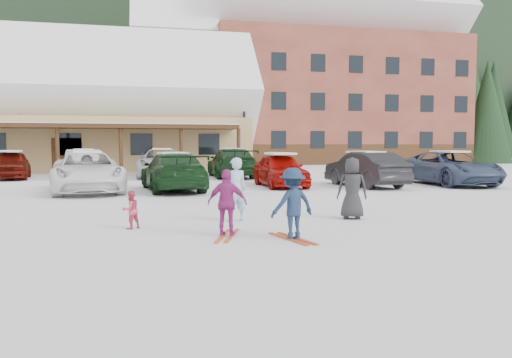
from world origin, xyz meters
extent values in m
plane|color=white|center=(0.00, 0.00, 0.00)|extent=(160.00, 160.00, 0.00)
cube|color=black|center=(0.00, 85.00, 19.00)|extent=(300.00, 70.00, 38.00)
cube|color=tan|center=(-9.00, 28.00, 1.80)|extent=(28.00, 10.00, 3.60)
cube|color=#422814|center=(-9.00, 21.80, 2.90)|extent=(25.20, 2.60, 0.25)
cube|color=white|center=(-9.00, 28.00, 5.54)|extent=(29.12, 9.69, 9.69)
cube|color=brown|center=(16.00, 38.00, 6.00)|extent=(24.00, 14.00, 12.00)
cube|color=brown|center=(0.50, 38.00, 4.50)|extent=(7.00, 12.60, 9.00)
cube|color=white|center=(16.00, 38.00, 14.69)|extent=(24.96, 13.57, 13.57)
cube|color=#422814|center=(16.00, 31.04, 0.90)|extent=(24.00, 0.10, 1.80)
cylinder|color=black|center=(4.73, 24.63, 2.98)|extent=(0.16, 0.16, 5.96)
cube|color=black|center=(4.73, 24.63, 6.08)|extent=(0.50, 0.25, 0.25)
cylinder|color=black|center=(30.00, 32.00, 0.66)|extent=(0.60, 0.60, 1.32)
cone|color=black|center=(30.00, 32.00, 6.27)|extent=(4.84, 4.84, 9.90)
cylinder|color=black|center=(6.00, 44.00, 0.54)|extent=(0.60, 0.60, 1.08)
cone|color=black|center=(6.00, 44.00, 5.13)|extent=(3.96, 3.96, 8.10)
cylinder|color=black|center=(34.00, 46.00, 0.69)|extent=(0.60, 0.60, 1.38)
cone|color=black|center=(34.00, 46.00, 6.55)|extent=(5.06, 5.06, 10.35)
imported|color=#9FBFDF|center=(-0.16, 1.16, 0.75)|extent=(0.60, 0.46, 1.50)
imported|color=#CC3F58|center=(-2.53, 0.62, 0.41)|extent=(0.50, 0.48, 0.82)
imported|color=#172844|center=(0.50, -1.27, 0.68)|extent=(0.98, 0.71, 1.36)
cube|color=#BA441A|center=(0.50, -1.27, 0.01)|extent=(0.54, 1.41, 0.03)
imported|color=#9D2777|center=(-0.66, -0.71, 0.66)|extent=(0.84, 0.56, 1.32)
cube|color=#BA441A|center=(-0.66, -0.71, 0.01)|extent=(0.65, 1.39, 0.03)
imported|color=#27272A|center=(2.66, 0.91, 0.75)|extent=(0.83, 0.66, 1.49)
imported|color=white|center=(-4.34, 9.46, 0.76)|extent=(3.26, 5.78, 1.52)
imported|color=black|center=(-1.16, 9.30, 0.74)|extent=(2.59, 5.26, 1.47)
imported|color=#A50C07|center=(3.40, 10.16, 0.71)|extent=(1.72, 4.19, 1.42)
imported|color=black|center=(6.98, 9.45, 0.74)|extent=(2.17, 4.68, 1.49)
imported|color=#394664|center=(11.04, 9.50, 0.75)|extent=(2.52, 5.39, 1.49)
imported|color=#590F08|center=(-8.99, 17.70, 0.73)|extent=(2.32, 4.51, 1.47)
imported|color=#B2B3B7|center=(-5.36, 17.55, 0.77)|extent=(1.89, 4.73, 1.53)
imported|color=#BBBBBB|center=(-1.30, 17.35, 0.78)|extent=(2.77, 5.70, 1.56)
imported|color=#143317|center=(2.41, 16.54, 0.78)|extent=(2.24, 5.42, 1.57)
camera|label=1|loc=(-2.22, -10.27, 1.81)|focal=35.00mm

